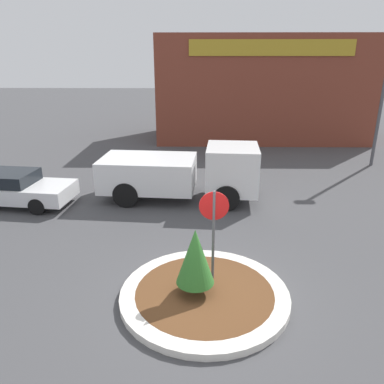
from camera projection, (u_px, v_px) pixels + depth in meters
The scene contains 7 objects.
ground_plane at pixel (204, 298), 8.84m from camera, with size 120.00×120.00×0.00m, color #474749.
traffic_island at pixel (204, 294), 8.81m from camera, with size 3.97×3.97×0.17m.
stop_sign at pixel (214, 221), 8.81m from camera, with size 0.70×0.07×2.47m.
island_shrub at pixel (195, 256), 8.42m from camera, with size 0.88×0.88×1.62m.
utility_truck at pixel (183, 172), 14.58m from camera, with size 6.21×2.74×2.16m.
storefront_building at pixel (261, 88), 25.04m from camera, with size 13.58×6.07×6.61m.
parked_sedan_white at pixel (10, 188), 14.18m from camera, with size 4.75×2.28×1.29m.
Camera 1 is at (-0.17, -7.44, 5.39)m, focal length 35.00 mm.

